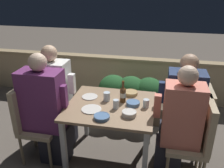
% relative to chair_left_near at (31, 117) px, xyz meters
% --- Properties ---
extents(ground_plane, '(16.00, 16.00, 0.00)m').
position_rel_chair_left_near_xyz_m(ground_plane, '(0.89, 0.16, -0.54)').
color(ground_plane, '#665B51').
extents(parapet_wall, '(9.00, 0.18, 0.75)m').
position_rel_chair_left_near_xyz_m(parapet_wall, '(0.89, 1.82, -0.16)').
color(parapet_wall, tan).
rests_on(parapet_wall, ground_plane).
extents(dining_table, '(0.95, 0.85, 0.72)m').
position_rel_chair_left_near_xyz_m(dining_table, '(0.89, 0.16, 0.09)').
color(dining_table, '#937556').
rests_on(dining_table, ground_plane).
extents(planter_hedge, '(0.98, 0.47, 0.68)m').
position_rel_chair_left_near_xyz_m(planter_hedge, '(0.99, 1.11, -0.16)').
color(planter_hedge, brown).
rests_on(planter_hedge, ground_plane).
extents(chair_left_near, '(0.41, 0.41, 0.92)m').
position_rel_chair_left_near_xyz_m(chair_left_near, '(0.00, 0.00, 0.00)').
color(chair_left_near, tan).
rests_on(chair_left_near, ground_plane).
extents(person_purple_stripe, '(0.51, 0.26, 1.30)m').
position_rel_chair_left_near_xyz_m(person_purple_stripe, '(0.20, -0.00, 0.11)').
color(person_purple_stripe, '#282833').
rests_on(person_purple_stripe, ground_plane).
extents(chair_left_far, '(0.41, 0.41, 0.92)m').
position_rel_chair_left_near_xyz_m(chair_left_far, '(-0.03, 0.33, 0.00)').
color(chair_left_far, tan).
rests_on(chair_left_far, ground_plane).
extents(person_white_polo, '(0.49, 0.26, 1.30)m').
position_rel_chair_left_near_xyz_m(person_white_polo, '(0.16, 0.33, 0.11)').
color(person_white_polo, '#282833').
rests_on(person_white_polo, ground_plane).
extents(chair_right_near, '(0.41, 0.41, 0.92)m').
position_rel_chair_left_near_xyz_m(chair_right_near, '(1.81, 0.03, 0.00)').
color(chair_right_near, tan).
rests_on(chair_right_near, ground_plane).
extents(person_coral_top, '(0.48, 0.26, 1.27)m').
position_rel_chair_left_near_xyz_m(person_coral_top, '(1.61, 0.03, 0.10)').
color(person_coral_top, '#282833').
rests_on(person_coral_top, ground_plane).
extents(chair_right_far, '(0.41, 0.41, 0.92)m').
position_rel_chair_left_near_xyz_m(chair_right_far, '(1.84, 0.32, 0.00)').
color(chair_right_far, tan).
rests_on(chair_right_far, ground_plane).
extents(person_navy_jumper, '(0.48, 0.26, 1.29)m').
position_rel_chair_left_near_xyz_m(person_navy_jumper, '(1.64, 0.32, 0.11)').
color(person_navy_jumper, '#282833').
rests_on(person_navy_jumper, ground_plane).
extents(beer_bottle, '(0.07, 0.07, 0.25)m').
position_rel_chair_left_near_xyz_m(beer_bottle, '(1.01, 0.25, 0.28)').
color(beer_bottle, brown).
rests_on(beer_bottle, dining_table).
extents(plate_0, '(0.21, 0.21, 0.01)m').
position_rel_chair_left_near_xyz_m(plate_0, '(0.71, 0.01, 0.18)').
color(plate_0, silver).
rests_on(plate_0, dining_table).
extents(plate_1, '(0.18, 0.18, 0.01)m').
position_rel_chair_left_near_xyz_m(plate_1, '(0.61, 0.29, 0.18)').
color(plate_1, silver).
rests_on(plate_1, dining_table).
extents(bowl_0, '(0.16, 0.16, 0.04)m').
position_rel_chair_left_near_xyz_m(bowl_0, '(1.07, 0.45, 0.20)').
color(bowl_0, tan).
rests_on(bowl_0, dining_table).
extents(bowl_1, '(0.15, 0.15, 0.05)m').
position_rel_chair_left_near_xyz_m(bowl_1, '(1.12, -0.03, 0.21)').
color(bowl_1, beige).
rests_on(bowl_1, dining_table).
extents(bowl_2, '(0.15, 0.15, 0.04)m').
position_rel_chair_left_near_xyz_m(bowl_2, '(1.13, 0.20, 0.20)').
color(bowl_2, '#4C709E').
rests_on(bowl_2, dining_table).
extents(bowl_3, '(0.16, 0.16, 0.04)m').
position_rel_chair_left_near_xyz_m(bowl_3, '(0.86, -0.14, 0.20)').
color(bowl_3, '#4C709E').
rests_on(bowl_3, dining_table).
extents(glass_cup_0, '(0.06, 0.06, 0.10)m').
position_rel_chair_left_near_xyz_m(glass_cup_0, '(0.96, 0.09, 0.23)').
color(glass_cup_0, silver).
rests_on(glass_cup_0, dining_table).
extents(glass_cup_1, '(0.08, 0.08, 0.10)m').
position_rel_chair_left_near_xyz_m(glass_cup_1, '(0.83, 0.25, 0.23)').
color(glass_cup_1, silver).
rests_on(glass_cup_1, dining_table).
extents(glass_cup_2, '(0.07, 0.07, 0.09)m').
position_rel_chair_left_near_xyz_m(glass_cup_2, '(1.27, 0.18, 0.23)').
color(glass_cup_2, silver).
rests_on(glass_cup_2, dining_table).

